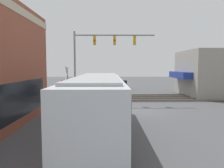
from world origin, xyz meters
TOP-DOWN VIEW (x-y plane):
  - ground_plane at (0.00, 0.00)m, footprint 120.00×120.00m
  - shop_building at (10.25, -11.72)m, footprint 8.55×9.72m
  - city_bus at (-5.58, 2.80)m, footprint 11.94×2.59m
  - traffic_signal_gantry at (4.98, 3.21)m, footprint 0.42×8.29m
  - crossing_signal at (3.10, 6.16)m, footprint 1.41×1.18m
  - rail_track_near at (6.00, 0.00)m, footprint 2.60×60.00m
  - rail_track_far at (9.20, 0.00)m, footprint 2.60×60.00m
  - parked_car_black at (11.04, 2.80)m, footprint 4.56×1.82m
  - parked_car_grey at (17.66, 0.20)m, footprint 4.29×1.82m
  - pedestrian_at_crossing at (2.65, 4.93)m, footprint 0.34×0.34m

SIDE VIEW (x-z plane):
  - ground_plane at x=0.00m, z-range 0.00..0.00m
  - rail_track_near at x=6.00m, z-range -0.05..0.10m
  - rail_track_far at x=9.20m, z-range -0.05..0.10m
  - parked_car_grey at x=17.66m, z-range -0.06..1.44m
  - parked_car_black at x=11.04m, z-range -0.06..1.47m
  - pedestrian_at_crossing at x=2.65m, z-range 0.02..1.83m
  - city_bus at x=-5.58m, z-range 0.17..3.34m
  - crossing_signal at x=3.10m, z-range 0.39..4.20m
  - shop_building at x=10.25m, z-range 0.00..5.69m
  - traffic_signal_gantry at x=4.98m, z-range 1.79..9.07m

